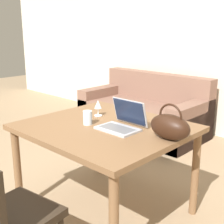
% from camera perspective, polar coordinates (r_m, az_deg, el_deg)
% --- Properties ---
extents(dining_table, '(1.19, 1.06, 0.74)m').
position_cam_1_polar(dining_table, '(2.41, -1.25, -4.33)').
color(dining_table, brown).
rests_on(dining_table, ground_plane).
extents(chair, '(0.50, 0.50, 0.83)m').
position_cam_1_polar(chair, '(1.91, -19.41, -17.19)').
color(chair, '#2D2319').
rests_on(chair, ground_plane).
extents(couch, '(1.75, 0.89, 0.82)m').
position_cam_1_polar(couch, '(4.47, 5.85, -0.12)').
color(couch, '#7F5B4C').
rests_on(couch, ground_plane).
extents(laptop, '(0.30, 0.27, 0.21)m').
position_cam_1_polar(laptop, '(2.30, 2.08, -1.63)').
color(laptop, '#ADADB2').
rests_on(laptop, dining_table).
extents(drinking_glass, '(0.07, 0.07, 0.11)m').
position_cam_1_polar(drinking_glass, '(2.40, -4.47, -1.05)').
color(drinking_glass, silver).
rests_on(drinking_glass, dining_table).
extents(wine_glass, '(0.07, 0.07, 0.14)m').
position_cam_1_polar(wine_glass, '(2.61, -2.57, 1.22)').
color(wine_glass, silver).
rests_on(wine_glass, dining_table).
extents(handbag, '(0.29, 0.16, 0.25)m').
position_cam_1_polar(handbag, '(2.11, 10.55, -2.61)').
color(handbag, black).
rests_on(handbag, dining_table).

